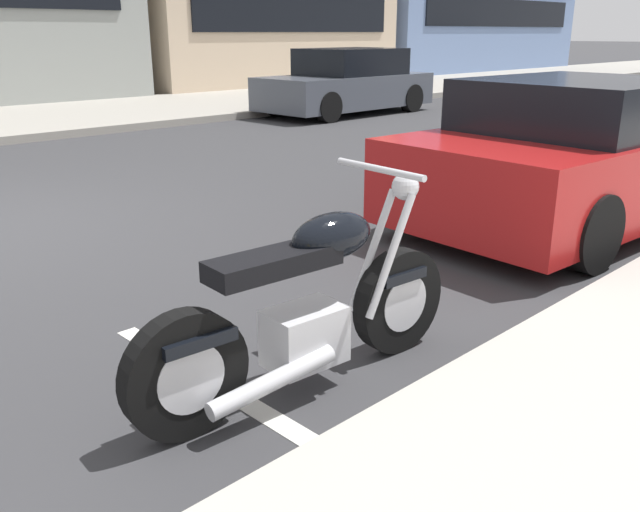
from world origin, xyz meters
The scene contains 5 objects.
sidewalk_far_curb centered at (12.00, 7.27, 0.07)m, with size 120.00×5.00×0.14m, color gray.
parking_stall_stripe centered at (0.00, -4.17, 0.00)m, with size 0.12×2.20×0.01m, color silver.
parked_motorcycle centered at (0.35, -4.35, 0.42)m, with size 1.97×0.62×1.10m.
parked_car_far_down_curb centered at (4.47, -3.82, 0.64)m, with size 4.24×2.10×1.35m.
car_opposite_curb centered at (9.35, 3.93, 0.66)m, with size 4.18×1.85×1.41m.
Camera 1 is at (-1.78, -6.62, 1.76)m, focal length 37.65 mm.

